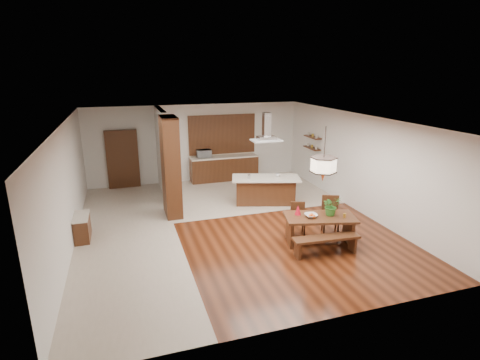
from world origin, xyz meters
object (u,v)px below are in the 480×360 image
object	(u,v)px
range_hood	(267,127)
pendant_lantern	(324,154)
dining_bench	(326,245)
fruit_bowl	(311,215)
kitchen_island	(265,190)
foliage_plant	(331,206)
dining_chair_right	(331,216)
dining_chair_left	(298,219)
hallway_console	(82,228)
dining_table	(320,223)
island_cup	(278,175)
microwave	(204,154)

from	to	relation	value
range_hood	pendant_lantern	bearing A→B (deg)	-85.81
dining_bench	fruit_bowl	xyz separation A→B (m)	(-0.08, 0.62, 0.52)
pendant_lantern	kitchen_island	distance (m)	3.56
dining_bench	kitchen_island	xyz separation A→B (m)	(-0.07, 3.66, 0.23)
kitchen_island	foliage_plant	bearing A→B (deg)	-63.55
dining_bench	dining_chair_right	world-z (taller)	dining_chair_right
dining_chair_left	range_hood	distance (m)	3.20
dining_bench	range_hood	size ratio (longest dim) A/B	1.76
fruit_bowl	range_hood	distance (m)	3.50
hallway_console	pendant_lantern	bearing A→B (deg)	-19.67
pendant_lantern	fruit_bowl	bearing A→B (deg)	174.34
dining_table	range_hood	xyz separation A→B (m)	(-0.22, 3.07, 1.95)
fruit_bowl	kitchen_island	bearing A→B (deg)	89.75
dining_table	fruit_bowl	world-z (taller)	fruit_bowl
fruit_bowl	kitchen_island	size ratio (longest dim) A/B	0.13
fruit_bowl	island_cup	bearing A→B (deg)	82.63
hallway_console	dining_chair_left	bearing A→B (deg)	-14.66
foliage_plant	fruit_bowl	size ratio (longest dim) A/B	1.59
pendant_lantern	island_cup	world-z (taller)	pendant_lantern
pendant_lantern	foliage_plant	world-z (taller)	pendant_lantern
dining_bench	dining_chair_right	distance (m)	1.24
hallway_console	dining_chair_left	distance (m)	5.49
dining_chair_right	island_cup	size ratio (longest dim) A/B	7.63
island_cup	microwave	xyz separation A→B (m)	(-1.69, 3.06, 0.17)
dining_table	dining_chair_right	xyz separation A→B (m)	(0.54, 0.39, -0.02)
dining_table	foliage_plant	distance (m)	0.51
foliage_plant	fruit_bowl	world-z (taller)	foliage_plant
kitchen_island	dining_table	bearing A→B (deg)	-68.73
dining_bench	dining_chair_left	xyz separation A→B (m)	(-0.12, 1.20, 0.20)
dining_chair_left	hallway_console	bearing A→B (deg)	-176.08
pendant_lantern	island_cup	xyz separation A→B (m)	(0.14, 2.97, -1.32)
hallway_console	dining_table	xyz separation A→B (m)	(5.59, -2.00, 0.20)
dining_chair_left	pendant_lantern	xyz separation A→B (m)	(0.28, -0.61, 1.83)
kitchen_island	range_hood	world-z (taller)	range_hood
foliage_plant	kitchen_island	xyz separation A→B (m)	(-0.51, 3.07, -0.50)
fruit_bowl	microwave	bearing A→B (deg)	102.30
dining_table	range_hood	bearing A→B (deg)	94.19
kitchen_island	microwave	world-z (taller)	microwave
dining_bench	dining_chair_left	world-z (taller)	dining_chair_left
dining_chair_left	range_hood	size ratio (longest dim) A/B	0.93
dining_table	dining_chair_right	size ratio (longest dim) A/B	1.87
dining_bench	fruit_bowl	bearing A→B (deg)	97.67
dining_table	fruit_bowl	bearing A→B (deg)	174.34
pendant_lantern	dining_chair_left	bearing A→B (deg)	114.57
dining_bench	foliage_plant	distance (m)	1.03
dining_chair_right	kitchen_island	distance (m)	2.78
pendant_lantern	microwave	bearing A→B (deg)	104.40
fruit_bowl	island_cup	size ratio (longest dim) A/B	2.34
dining_table	pendant_lantern	xyz separation A→B (m)	(-0.00, 0.00, 1.73)
dining_chair_right	range_hood	bearing A→B (deg)	128.06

